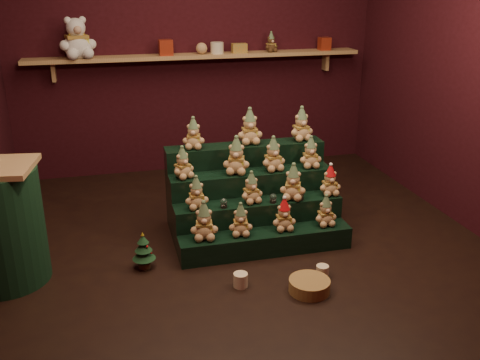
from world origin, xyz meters
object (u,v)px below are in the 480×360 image
object	(u,v)px
white_bear	(76,32)
snow_globe_a	(224,203)
mini_christmas_tree	(144,251)
riser_tier_front	(266,242)
mug_right	(322,271)
mug_left	(241,280)
wicker_basket	(309,286)
snow_globe_c	(301,195)
snow_globe_b	(273,198)
brown_bear	(271,42)

from	to	relation	value
white_bear	snow_globe_a	bearing A→B (deg)	-73.68
mini_christmas_tree	riser_tier_front	bearing A→B (deg)	0.33
mug_right	mug_left	bearing A→B (deg)	177.83
snow_globe_a	mini_christmas_tree	xyz separation A→B (m)	(-0.66, -0.17, -0.25)
wicker_basket	white_bear	bearing A→B (deg)	119.30
mug_left	white_bear	size ratio (longest dim) A/B	0.20
mug_left	white_bear	distance (m)	3.12
mini_christmas_tree	white_bear	distance (m)	2.54
mug_right	white_bear	bearing A→B (deg)	123.47
mug_right	snow_globe_a	bearing A→B (deg)	133.76
riser_tier_front	snow_globe_c	size ratio (longest dim) A/B	18.34
riser_tier_front	snow_globe_c	xyz separation A→B (m)	(0.34, 0.16, 0.31)
riser_tier_front	white_bear	distance (m)	2.89
mug_right	riser_tier_front	bearing A→B (deg)	122.30
riser_tier_front	snow_globe_c	world-z (taller)	snow_globe_c
snow_globe_b	mug_left	bearing A→B (deg)	-125.25
mug_left	wicker_basket	world-z (taller)	mug_left
snow_globe_b	mug_right	size ratio (longest dim) A/B	0.83
brown_bear	snow_globe_a	bearing A→B (deg)	-132.33
snow_globe_c	brown_bear	bearing A→B (deg)	80.53
snow_globe_a	snow_globe_b	xyz separation A→B (m)	(0.41, 0.00, -0.00)
snow_globe_c	white_bear	bearing A→B (deg)	132.15
mini_christmas_tree	mug_left	xyz separation A→B (m)	(0.65, -0.44, -0.09)
snow_globe_c	mug_left	distance (m)	0.96
snow_globe_a	mug_left	size ratio (longest dim) A/B	0.75
snow_globe_a	brown_bear	distance (m)	2.37
white_bear	snow_globe_b	bearing A→B (deg)	-65.11
snow_globe_c	white_bear	size ratio (longest dim) A/B	0.15
riser_tier_front	snow_globe_b	bearing A→B (deg)	56.49
mug_left	wicker_basket	xyz separation A→B (m)	(0.45, -0.18, -0.01)
snow_globe_b	white_bear	bearing A→B (deg)	127.94
snow_globe_b	white_bear	distance (m)	2.68
riser_tier_front	mug_right	distance (m)	0.56
snow_globe_b	snow_globe_c	bearing A→B (deg)	0.00
mini_christmas_tree	snow_globe_c	bearing A→B (deg)	7.19
snow_globe_b	white_bear	xyz separation A→B (m)	(-1.48, 1.90, 1.18)
snow_globe_b	white_bear	size ratio (longest dim) A/B	0.15
snow_globe_a	mug_right	world-z (taller)	snow_globe_a
mug_left	brown_bear	size ratio (longest dim) A/B	0.50
white_bear	mini_christmas_tree	bearing A→B (deg)	-91.90
riser_tier_front	mini_christmas_tree	bearing A→B (deg)	-179.67
white_bear	snow_globe_c	bearing A→B (deg)	-60.90
wicker_basket	mug_right	bearing A→B (deg)	44.08
snow_globe_a	snow_globe_b	size ratio (longest dim) A/B	1.01
riser_tier_front	brown_bear	world-z (taller)	brown_bear
mug_left	wicker_basket	size ratio (longest dim) A/B	0.35
snow_globe_c	mini_christmas_tree	world-z (taller)	snow_globe_c
wicker_basket	mug_left	bearing A→B (deg)	158.22
snow_globe_c	mug_right	size ratio (longest dim) A/B	0.82
wicker_basket	brown_bear	xyz separation A→B (m)	(0.53, 2.69, 1.38)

